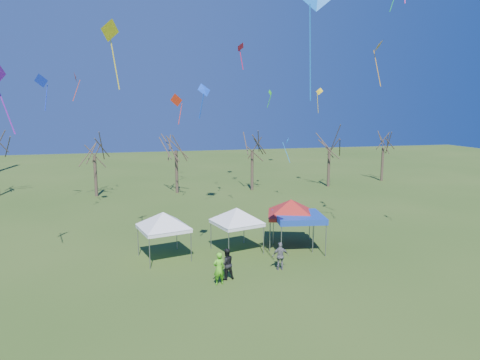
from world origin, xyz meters
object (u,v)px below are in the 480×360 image
Objects in this scene: tree_1 at (94,141)px; tent_white_mid at (237,211)px; tree_5 at (384,136)px; tent_blue at (299,217)px; person_grey at (280,256)px; tree_3 at (252,136)px; tent_white_west at (163,215)px; tent_red at (291,203)px; person_green at (219,268)px; tree_2 at (176,135)px; tree_4 at (330,135)px; person_dark at (226,264)px.

tent_white_mid is (10.24, -20.51, -3.10)m from tree_1.
tree_5 is 30.55m from tent_blue.
person_grey is (1.67, -3.73, -1.88)m from tent_white_mid.
tree_5 is at bearing 6.52° from tree_3.
tent_white_west is (5.58, -20.76, -3.04)m from tree_1.
tree_3 is 17.81m from tree_5.
tent_red is (14.04, -20.22, -2.83)m from tree_1.
tent_white_west reaches higher than person_grey.
tent_red is at bearing -112.90° from person_grey.
tree_3 is at bearing -121.57° from person_green.
tree_2 is 8.41m from tree_3.
tree_3 is at bearing -96.75° from person_grey.
tree_2 reaches higher than person_grey.
tree_3 reaches higher than person_green.
person_green is 1.07× the size of person_grey.
tree_4 reaches higher than tent_red.
tree_3 is 4.84× the size of person_grey.
tree_1 is 1.91× the size of tent_red.
person_green is (-18.03, -24.77, -5.18)m from tree_4.
tent_white_mid is at bearing 3.09° from tent_white_west.
tent_red is at bearing -133.39° from tree_5.
tree_2 is 24.84m from person_grey.
tent_red is 2.28× the size of person_dark.
tent_red is 2.41× the size of person_grey.
tree_5 reaches higher than tent_red.
tree_3 is (8.40, -0.33, -0.21)m from tree_2.
person_dark reaches higher than person_grey.
tree_3 is 1.00× the size of tree_4.
tree_1 is 26.13m from tree_4.
tent_white_mid is at bearing -175.62° from tent_red.
tree_3 is at bearing 71.76° from tent_white_mid.
tree_4 is 2.11× the size of tent_white_west.
tent_white_west is 1.03× the size of tent_white_mid.
tree_1 is at bearing -58.90° from person_grey.
tree_1 is 2.20× the size of tent_blue.
tent_white_west is at bearing -176.91° from tent_white_mid.
person_grey is (-2.12, -4.02, -2.14)m from tent_red.
tent_white_west is 2.13× the size of person_green.
person_grey is at bearing -101.68° from tree_3.
person_green reaches higher than person_grey.
tent_white_mid reaches higher than tent_blue.
tree_4 is 2.30× the size of tent_blue.
tree_5 is 1.89× the size of tent_red.
tent_red is at bearing -147.95° from person_dark.
tent_red is (-2.76, -19.61, -3.12)m from tree_3.
tent_blue is at bearing -56.10° from tree_1.
person_grey is at bearing -63.83° from tree_1.
tent_white_west is 4.67m from tent_white_mid.
tent_white_west is at bearing -61.32° from person_dark.
tent_blue is at bearing -2.69° from tent_white_west.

